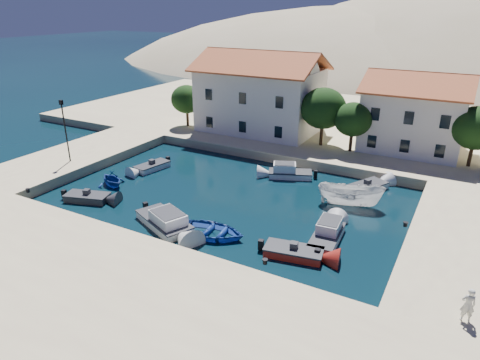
% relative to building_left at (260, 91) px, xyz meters
% --- Properties ---
extents(ground, '(400.00, 400.00, 0.00)m').
position_rel_building_left_xyz_m(ground, '(6.00, -28.00, -5.94)').
color(ground, black).
rests_on(ground, ground).
extents(quay_south, '(52.00, 12.00, 1.00)m').
position_rel_building_left_xyz_m(quay_south, '(6.00, -34.00, -5.44)').
color(quay_south, tan).
rests_on(quay_south, ground).
extents(quay_west, '(8.00, 20.00, 1.00)m').
position_rel_building_left_xyz_m(quay_west, '(-13.00, -18.00, -5.44)').
color(quay_west, tan).
rests_on(quay_west, ground).
extents(quay_north, '(80.00, 36.00, 1.00)m').
position_rel_building_left_xyz_m(quay_north, '(8.00, 10.00, -5.44)').
color(quay_north, tan).
rests_on(quay_north, ground).
extents(hills, '(254.00, 176.00, 99.00)m').
position_rel_building_left_xyz_m(hills, '(26.64, 95.62, -29.34)').
color(hills, tan).
rests_on(hills, ground).
extents(building_left, '(14.70, 9.45, 9.70)m').
position_rel_building_left_xyz_m(building_left, '(0.00, 0.00, 0.00)').
color(building_left, white).
rests_on(building_left, quay_north).
extents(building_mid, '(10.50, 8.40, 8.30)m').
position_rel_building_left_xyz_m(building_mid, '(18.00, 1.00, -0.71)').
color(building_mid, white).
rests_on(building_mid, quay_north).
extents(trees, '(37.30, 5.30, 6.45)m').
position_rel_building_left_xyz_m(trees, '(10.51, -2.54, -1.10)').
color(trees, '#382314').
rests_on(trees, quay_north).
extents(lamppost, '(0.35, 0.25, 6.22)m').
position_rel_building_left_xyz_m(lamppost, '(-11.50, -20.00, -1.18)').
color(lamppost, black).
rests_on(lamppost, quay_west).
extents(bollards, '(29.36, 9.56, 0.30)m').
position_rel_building_left_xyz_m(bollards, '(8.80, -24.13, -4.79)').
color(bollards, black).
rests_on(bollards, ground).
extents(motorboat_grey_sw, '(4.07, 2.72, 1.25)m').
position_rel_building_left_xyz_m(motorboat_grey_sw, '(-4.35, -24.48, -5.64)').
color(motorboat_grey_sw, '#303135').
rests_on(motorboat_grey_sw, ground).
extents(cabin_cruiser_south, '(5.77, 4.18, 1.60)m').
position_rel_building_left_xyz_m(cabin_cruiser_south, '(4.30, -24.88, -5.46)').
color(cabin_cruiser_south, white).
rests_on(cabin_cruiser_south, ground).
extents(rowboat_south, '(5.49, 4.24, 1.05)m').
position_rel_building_left_xyz_m(rowboat_south, '(8.29, -24.40, -5.94)').
color(rowboat_south, navy).
rests_on(rowboat_south, ground).
extents(motorboat_red_se, '(4.16, 2.42, 1.25)m').
position_rel_building_left_xyz_m(motorboat_red_se, '(14.63, -24.04, -5.64)').
color(motorboat_red_se, maroon).
rests_on(motorboat_red_se, ground).
extents(cabin_cruiser_east, '(2.13, 4.56, 1.60)m').
position_rel_building_left_xyz_m(cabin_cruiser_east, '(15.95, -21.09, -5.46)').
color(cabin_cruiser_east, white).
rests_on(cabin_cruiser_east, ground).
extents(boat_east, '(5.79, 3.28, 2.11)m').
position_rel_building_left_xyz_m(boat_east, '(15.77, -14.42, -5.94)').
color(boat_east, white).
rests_on(boat_east, ground).
extents(motorboat_white_ne, '(3.42, 4.33, 1.25)m').
position_rel_building_left_xyz_m(motorboat_white_ne, '(16.24, -10.46, -5.64)').
color(motorboat_white_ne, white).
rests_on(motorboat_white_ne, ground).
extents(rowboat_west, '(3.88, 3.62, 1.66)m').
position_rel_building_left_xyz_m(rowboat_west, '(-4.93, -20.93, -5.94)').
color(rowboat_west, navy).
rests_on(rowboat_west, ground).
extents(motorboat_white_west, '(2.27, 3.89, 1.25)m').
position_rel_building_left_xyz_m(motorboat_white_west, '(-4.40, -15.80, -5.64)').
color(motorboat_white_west, white).
rests_on(motorboat_white_west, ground).
extents(cabin_cruiser_north, '(4.54, 3.26, 1.60)m').
position_rel_building_left_xyz_m(cabin_cruiser_north, '(8.86, -10.92, -5.46)').
color(cabin_cruiser_north, white).
rests_on(cabin_cruiser_north, ground).
extents(pedestrian, '(0.81, 0.65, 1.92)m').
position_rel_building_left_xyz_m(pedestrian, '(25.00, -26.91, -3.97)').
color(pedestrian, silver).
rests_on(pedestrian, quay_east).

